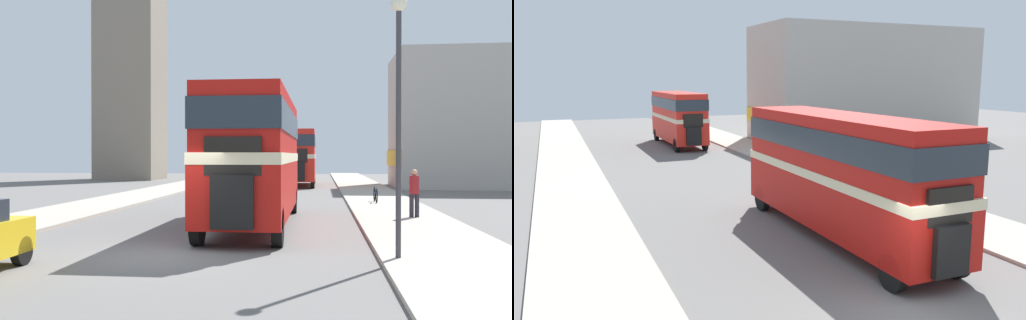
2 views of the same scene
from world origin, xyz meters
TOP-DOWN VIEW (x-y plane):
  - ground_plane at (0.00, 0.00)m, footprint 120.00×120.00m
  - sidewalk_right at (6.75, 0.00)m, footprint 3.50×120.00m
  - double_decker_bus at (1.49, 5.92)m, footprint 2.45×10.79m
  - bus_distant at (2.06, 31.70)m, footprint 2.50×9.46m
  - pedestrian_walking at (7.14, 8.16)m, footprint 0.36×0.36m
  - bicycle_on_pavement at (6.37, 14.82)m, footprint 0.05×1.76m
  - street_lamp at (5.41, -0.40)m, footprint 0.36×0.36m
  - church_tower at (-15.00, 41.50)m, footprint 6.09×6.09m

SIDE VIEW (x-z plane):
  - ground_plane at x=0.00m, z-range 0.00..0.00m
  - sidewalk_right at x=6.75m, z-range 0.00..0.12m
  - bicycle_on_pavement at x=6.37m, z-range 0.09..0.87m
  - pedestrian_walking at x=7.14m, z-range 0.24..2.00m
  - bus_distant at x=2.06m, z-range 0.40..4.70m
  - double_decker_bus at x=1.49m, z-range 0.40..4.73m
  - street_lamp at x=5.41m, z-range 1.03..6.89m
  - church_tower at x=-15.00m, z-range 0.35..33.96m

